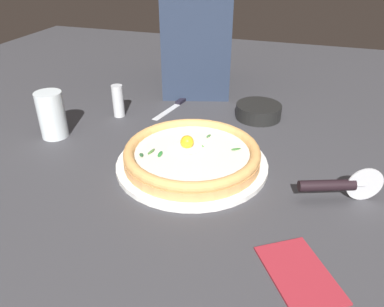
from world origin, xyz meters
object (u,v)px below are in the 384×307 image
Objects in this scene: side_bowl at (258,111)px; folded_napkin at (299,273)px; table_knife at (178,103)px; drinking_glass at (52,118)px; pepper_shaker at (118,101)px; pizza at (192,154)px; pizza_cutter at (336,185)px.

side_bowl is 0.92× the size of folded_napkin.
folded_napkin is at bearing -145.15° from table_knife.
drinking_glass is (-0.30, 0.23, 0.05)m from table_knife.
drinking_glass is at bearing 148.85° from pepper_shaker.
pepper_shaker is at bearing 55.42° from pizza.
drinking_glass is 0.19m from pepper_shaker.
pizza_cutter reaches higher than pizza.
pizza_cutter is 0.78× the size of table_knife.
folded_napkin is (-0.21, 0.05, -0.03)m from pizza_cutter.
pizza_cutter is 0.69m from drinking_glass.
drinking_glass is at bearing 85.41° from pizza.
side_bowl is at bearing -18.27° from pizza.
side_bowl is 0.58m from folded_napkin.
pepper_shaker is at bearing 134.84° from table_knife.
table_knife is at bearing 84.72° from side_bowl.
drinking_glass is 0.86× the size of folded_napkin.
pizza_cutter is at bearing -111.62° from pepper_shaker.
folded_napkin is 0.70m from pepper_shaker.
table_knife is 2.22× the size of pepper_shaker.
side_bowl is 1.40× the size of pepper_shaker.
folded_napkin is (-0.28, -0.64, -0.05)m from drinking_glass.
pizza is at bearing -124.58° from pepper_shaker.
table_knife is 1.46× the size of folded_napkin.
table_knife is (0.02, 0.25, -0.02)m from side_bowl.
folded_napkin is at bearing -164.60° from side_bowl.
pizza is at bearing 161.73° from side_bowl.
pepper_shaker is at bearing 68.38° from pizza_cutter.
pizza_cutter is 1.14× the size of folded_napkin.
pepper_shaker is (-0.11, 0.39, 0.03)m from side_bowl.
pepper_shaker is at bearing -31.15° from drinking_glass.
side_bowl is at bearing 30.62° from pizza_cutter.
pizza_cutter is 0.63m from pepper_shaker.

